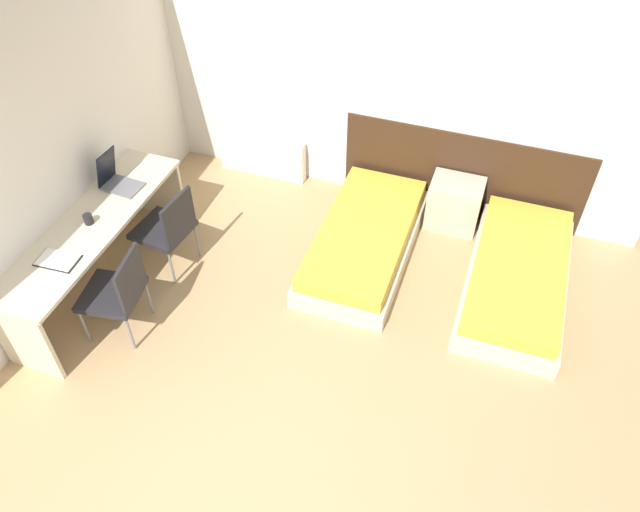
% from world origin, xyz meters
% --- Properties ---
extents(ground_plane, '(20.00, 20.00, 0.00)m').
position_xyz_m(ground_plane, '(0.00, 0.00, 0.00)').
color(ground_plane, tan).
extents(wall_back, '(5.50, 0.05, 2.70)m').
position_xyz_m(wall_back, '(0.00, 3.79, 1.35)').
color(wall_back, silver).
rests_on(wall_back, ground_plane).
extents(wall_left, '(0.05, 4.76, 2.70)m').
position_xyz_m(wall_left, '(-2.27, 1.88, 1.35)').
color(wall_left, silver).
rests_on(wall_left, ground_plane).
extents(headboard_panel, '(2.46, 0.03, 0.93)m').
position_xyz_m(headboard_panel, '(0.94, 3.75, 0.47)').
color(headboard_panel, '#382316').
rests_on(headboard_panel, ground_plane).
extents(bed_near_window, '(0.89, 1.86, 0.34)m').
position_xyz_m(bed_near_window, '(0.20, 2.79, 0.16)').
color(bed_near_window, beige).
rests_on(bed_near_window, ground_plane).
extents(bed_near_door, '(0.89, 1.86, 0.34)m').
position_xyz_m(bed_near_door, '(1.68, 2.79, 0.16)').
color(bed_near_door, beige).
rests_on(bed_near_door, ground_plane).
extents(nightstand, '(0.52, 0.40, 0.52)m').
position_xyz_m(nightstand, '(0.94, 3.52, 0.26)').
color(nightstand, beige).
rests_on(nightstand, ground_plane).
extents(radiator, '(0.99, 0.12, 0.48)m').
position_xyz_m(radiator, '(-1.24, 3.67, 0.24)').
color(radiator, silver).
rests_on(radiator, ground_plane).
extents(desk, '(0.59, 2.16, 0.75)m').
position_xyz_m(desk, '(-1.95, 1.60, 0.59)').
color(desk, beige).
rests_on(desk, ground_plane).
extents(chair_near_laptop, '(0.53, 0.53, 0.87)m').
position_xyz_m(chair_near_laptop, '(-1.48, 2.03, 0.49)').
color(chair_near_laptop, '#232328').
rests_on(chair_near_laptop, ground_plane).
extents(chair_near_notebook, '(0.54, 0.54, 0.87)m').
position_xyz_m(chair_near_notebook, '(-1.48, 1.18, 0.49)').
color(chair_near_notebook, '#232328').
rests_on(chair_near_notebook, ground_plane).
extents(laptop, '(0.37, 0.27, 0.36)m').
position_xyz_m(laptop, '(-2.00, 2.13, 0.82)').
color(laptop, slate).
rests_on(laptop, desk).
extents(open_notebook, '(0.35, 0.23, 0.02)m').
position_xyz_m(open_notebook, '(-1.92, 1.12, 0.76)').
color(open_notebook, black).
rests_on(open_notebook, desk).
extents(mug, '(0.08, 0.08, 0.09)m').
position_xyz_m(mug, '(-1.95, 1.60, 0.79)').
color(mug, black).
rests_on(mug, desk).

